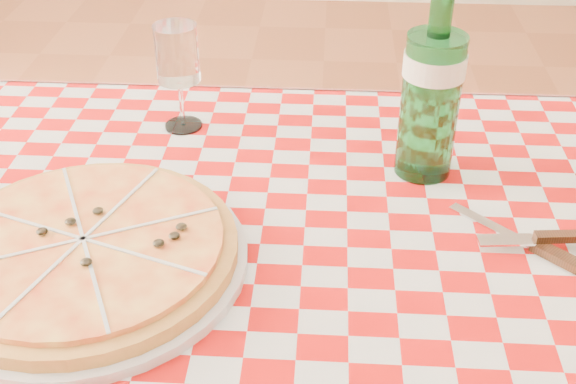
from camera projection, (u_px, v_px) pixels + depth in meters
The scene contains 6 objects.
dining_table at pixel (301, 327), 0.88m from camera, with size 1.20×0.80×0.75m.
tablecloth at pixel (302, 268), 0.83m from camera, with size 1.30×0.90×0.01m, color #AF0C0A.
pizza_plate at pixel (85, 249), 0.81m from camera, with size 0.37×0.37×0.05m, color #C48641, non-canonical shape.
water_bottle at pixel (433, 75), 0.91m from camera, with size 0.08×0.08×0.29m, color #1B6C29, non-canonical shape.
wine_glass at pixel (179, 78), 1.05m from camera, with size 0.06×0.06×0.16m, color white, non-canonical shape.
cutlery at pixel (534, 240), 0.85m from camera, with size 0.21×0.18×0.02m, color silver, non-canonical shape.
Camera 1 is at (0.02, -0.63, 1.30)m, focal length 45.00 mm.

